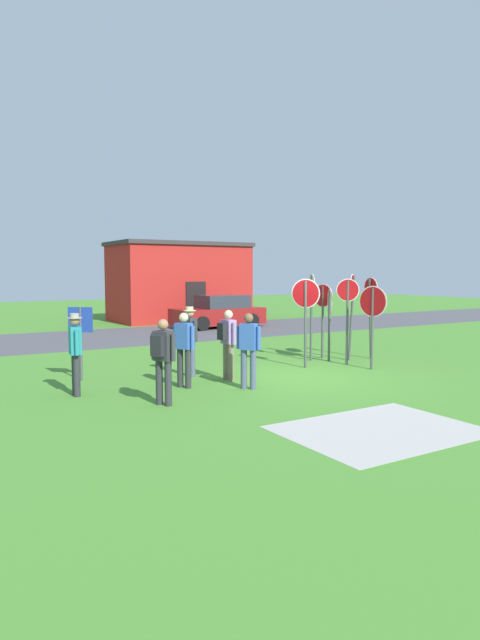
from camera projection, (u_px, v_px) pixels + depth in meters
name	position (u px, v px, depth m)	size (l,w,h in m)	color
ground_plane	(299.00, 377.00, 13.63)	(80.00, 80.00, 0.00)	#47842D
street_asphalt	(143.00, 335.00, 22.61)	(60.00, 6.40, 0.01)	#4C4C51
concrete_path	(380.00, 430.00, 9.06)	(3.20, 2.40, 0.01)	#ADAAA3
building_background	(179.00, 282.00, 29.31)	(7.03, 4.13, 4.13)	#B2231E
parked_car_on_street	(219.00, 313.00, 25.71)	(4.36, 2.13, 1.51)	maroon
stop_sign_tallest	(306.00, 307.00, 14.76)	(0.48, 0.65, 2.41)	#474C4C
stop_sign_nearest	(312.00, 303.00, 16.00)	(0.26, 0.60, 2.55)	#474C4C
stop_sign_rear_right	(371.00, 305.00, 16.36)	(0.18, 0.61, 2.43)	#474C4C
stop_sign_low_front	(348.00, 308.00, 15.28)	(0.49, 0.42, 2.41)	#474C4C
stop_sign_rear_left	(323.00, 308.00, 16.46)	(0.17, 0.69, 2.24)	#474C4C
stop_sign_far_back	(330.00, 311.00, 15.93)	(0.49, 0.76, 2.13)	#474C4C
stop_sign_center_cluster	(352.00, 302.00, 16.04)	(0.58, 0.46, 2.54)	#474C4C
stop_sign_leaning_right	(373.00, 312.00, 14.56)	(0.22, 0.80, 2.23)	#474C4C
person_in_dark_shirt	(184.00, 346.00, 12.29)	(0.36, 0.52, 1.69)	#2D2D33
person_on_left	(75.00, 349.00, 11.49)	(0.31, 0.57, 1.74)	#2D2D33
person_holding_notes	(228.00, 340.00, 13.12)	(0.37, 0.57, 1.69)	#7A6B56
person_in_teal	(163.00, 356.00, 10.64)	(0.46, 0.51, 1.69)	#2D2D33
person_in_blue	(248.00, 347.00, 12.15)	(0.39, 0.48, 1.69)	#4C5670
person_with_sunhat	(190.00, 337.00, 13.63)	(0.32, 0.57, 1.74)	#4C5670
info_panel_leftmost	(81.00, 330.00, 13.06)	(0.49, 0.38, 1.77)	#4C4C51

